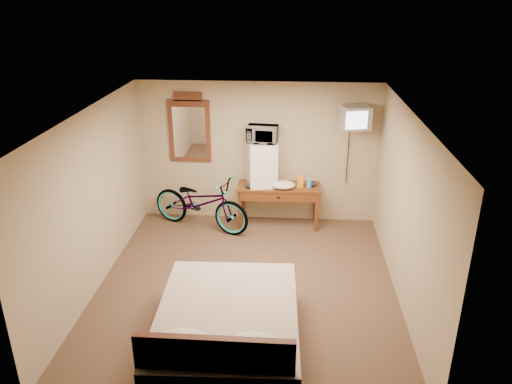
# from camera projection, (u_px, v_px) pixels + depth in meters

# --- Properties ---
(room) EXTENTS (4.60, 4.64, 2.50)m
(room) POSITION_uv_depth(u_px,v_px,m) (246.00, 206.00, 6.65)
(room) COLOR #4F3B27
(room) RESTS_ON ground
(desk) EXTENTS (1.44, 0.58, 0.75)m
(desk) POSITION_uv_depth(u_px,v_px,m) (279.00, 192.00, 8.70)
(desk) COLOR brown
(desk) RESTS_ON floor
(mini_fridge) EXTENTS (0.56, 0.55, 0.77)m
(mini_fridge) POSITION_uv_depth(u_px,v_px,m) (262.00, 164.00, 8.57)
(mini_fridge) COLOR white
(mini_fridge) RESTS_ON desk
(microwave) EXTENTS (0.54, 0.40, 0.28)m
(microwave) POSITION_uv_depth(u_px,v_px,m) (262.00, 134.00, 8.37)
(microwave) COLOR white
(microwave) RESTS_ON mini_fridge
(snack_bag) EXTENTS (0.10, 0.06, 0.21)m
(snack_bag) POSITION_uv_depth(u_px,v_px,m) (300.00, 182.00, 8.57)
(snack_bag) COLOR orange
(snack_bag) RESTS_ON desk
(blue_cup) EXTENTS (0.08, 0.08, 0.14)m
(blue_cup) POSITION_uv_depth(u_px,v_px,m) (309.00, 183.00, 8.58)
(blue_cup) COLOR #44ADE7
(blue_cup) RESTS_ON desk
(cloth_cream) EXTENTS (0.41, 0.31, 0.12)m
(cloth_cream) POSITION_uv_depth(u_px,v_px,m) (283.00, 185.00, 8.54)
(cloth_cream) COLOR white
(cloth_cream) RESTS_ON desk
(cloth_dark_a) EXTENTS (0.23, 0.17, 0.09)m
(cloth_dark_a) POSITION_uv_depth(u_px,v_px,m) (252.00, 185.00, 8.57)
(cloth_dark_a) COLOR black
(cloth_dark_a) RESTS_ON desk
(cloth_dark_b) EXTENTS (0.19, 0.16, 0.09)m
(cloth_dark_b) POSITION_uv_depth(u_px,v_px,m) (311.00, 183.00, 8.65)
(cloth_dark_b) COLOR black
(cloth_dark_b) RESTS_ON desk
(crt_television) EXTENTS (0.51, 0.61, 0.38)m
(crt_television) POSITION_uv_depth(u_px,v_px,m) (355.00, 117.00, 8.12)
(crt_television) COLOR black
(crt_television) RESTS_ON room
(wall_mirror) EXTENTS (0.73, 0.04, 1.23)m
(wall_mirror) POSITION_uv_depth(u_px,v_px,m) (189.00, 129.00, 8.66)
(wall_mirror) COLOR #5E2D1B
(wall_mirror) RESTS_ON room
(bicycle) EXTENTS (1.96, 1.27, 0.97)m
(bicycle) POSITION_uv_depth(u_px,v_px,m) (201.00, 202.00, 8.66)
(bicycle) COLOR black
(bicycle) RESTS_ON floor
(bed) EXTENTS (1.68, 2.19, 0.90)m
(bed) POSITION_uv_depth(u_px,v_px,m) (227.00, 330.00, 5.76)
(bed) COLOR #5E2D1B
(bed) RESTS_ON floor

